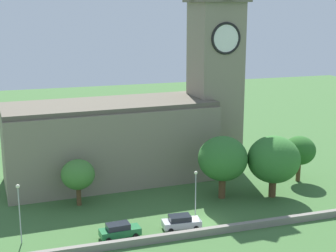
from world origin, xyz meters
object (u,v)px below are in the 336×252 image
object	(u,v)px
car_green	(120,230)
car_silver	(181,222)
tree_riverside_east	(300,151)
streetlamp_west_mid	(196,186)
tree_riverside_west	(223,159)
church	(138,123)
tree_churchyard	(274,160)
tree_by_tower	(78,175)
streetlamp_west_end	(19,204)

from	to	relation	value
car_green	car_silver	world-z (taller)	car_green
tree_riverside_east	streetlamp_west_mid	bearing A→B (deg)	-157.39
car_green	tree_riverside_west	bearing A→B (deg)	25.99
car_green	church	bearing A→B (deg)	69.40
church	tree_churchyard	xyz separation A→B (m)	(15.57, -14.47, -3.13)
streetlamp_west_mid	tree_by_tower	size ratio (longest dim) A/B	0.98
tree_churchyard	car_green	bearing A→B (deg)	-165.00
church	streetlamp_west_end	distance (m)	26.70
church	tree_riverside_east	xyz separation A→B (m)	(22.64, -9.84, -3.73)
tree_riverside_west	tree_churchyard	size ratio (longest dim) A/B	1.01
car_green	tree_by_tower	xyz separation A→B (m)	(-2.97, 11.51, 3.39)
streetlamp_west_end	tree_riverside_west	size ratio (longest dim) A/B	0.80
car_green	tree_riverside_east	size ratio (longest dim) A/B	0.68
car_green	tree_riverside_west	world-z (taller)	tree_riverside_west
streetlamp_west_end	streetlamp_west_mid	world-z (taller)	streetlamp_west_end
streetlamp_west_mid	tree_riverside_west	distance (m)	8.32
car_green	tree_churchyard	size ratio (longest dim) A/B	0.55
church	car_silver	xyz separation A→B (m)	(-0.23, -20.68, -7.67)
tree_by_tower	car_green	bearing A→B (deg)	-75.55
streetlamp_west_end	church	bearing A→B (deg)	45.11
tree_by_tower	tree_churchyard	distance (m)	26.87
church	streetlamp_west_mid	world-z (taller)	church
church	car_green	size ratio (longest dim) A/B	7.83
car_silver	tree_churchyard	distance (m)	17.57
tree_riverside_west	tree_churchyard	distance (m)	7.15
church	tree_riverside_west	size ratio (longest dim) A/B	4.26
church	streetlamp_west_end	bearing A→B (deg)	-134.89
church	car_silver	size ratio (longest dim) A/B	7.96
church	tree_riverside_west	xyz separation A→B (m)	(8.65, -12.72, -2.87)
streetlamp_west_mid	church	bearing A→B (deg)	98.01
church	car_green	distance (m)	23.44
car_silver	streetlamp_west_mid	bearing A→B (deg)	41.63
car_green	streetlamp_west_mid	size ratio (longest dim) A/B	0.77
church	car_silver	bearing A→B (deg)	-90.63
tree_riverside_east	church	bearing A→B (deg)	156.51
church	tree_churchyard	world-z (taller)	church
tree_riverside_west	tree_churchyard	world-z (taller)	tree_riverside_west
church	streetlamp_west_end	xyz separation A→B (m)	(-18.65, -18.72, -3.86)
church	car_green	bearing A→B (deg)	-110.60
streetlamp_west_mid	tree_riverside_east	distance (m)	21.76
church	tree_riverside_west	bearing A→B (deg)	-55.78
car_green	tree_riverside_west	distance (m)	18.91
tree_by_tower	tree_churchyard	world-z (taller)	tree_churchyard
church	tree_churchyard	size ratio (longest dim) A/B	4.29
streetlamp_west_end	tree_riverside_west	bearing A→B (deg)	12.40
streetlamp_west_mid	tree_by_tower	distance (m)	16.06
car_silver	tree_riverside_east	distance (m)	25.61
car_silver	streetlamp_west_end	bearing A→B (deg)	173.93
church	tree_riverside_east	size ratio (longest dim) A/B	5.32
car_silver	streetlamp_west_mid	world-z (taller)	streetlamp_west_mid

